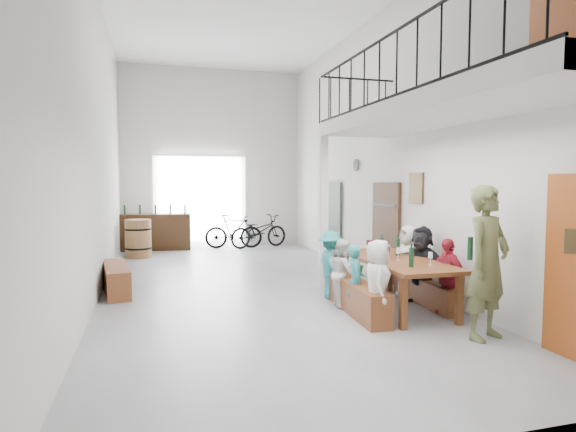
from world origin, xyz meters
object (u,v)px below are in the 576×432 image
object	(u,v)px
bench_inner	(355,296)
side_bench	(116,279)
oak_barrel	(138,238)
serving_counter	(156,232)
tasting_table	(396,264)
bicycle_near	(259,231)
host_standing	(488,263)

from	to	relation	value
bench_inner	side_bench	distance (m)	4.39
oak_barrel	serving_counter	size ratio (longest dim) A/B	0.50
bench_inner	serving_counter	size ratio (longest dim) A/B	1.04
tasting_table	serving_counter	world-z (taller)	serving_counter
oak_barrel	bicycle_near	xyz separation A→B (m)	(3.51, 1.05, -0.01)
bicycle_near	oak_barrel	bearing A→B (deg)	89.45
tasting_table	serving_counter	size ratio (longest dim) A/B	1.26
bench_inner	serving_counter	xyz separation A→B (m)	(-2.91, 7.95, 0.29)
serving_counter	tasting_table	bearing A→B (deg)	-60.37
bench_inner	tasting_table	bearing A→B (deg)	7.48
tasting_table	oak_barrel	distance (m)	7.69
host_standing	bicycle_near	xyz separation A→B (m)	(-0.95, 9.25, -0.48)
bench_inner	serving_counter	distance (m)	8.47
tasting_table	oak_barrel	size ratio (longest dim) A/B	2.50
tasting_table	bench_inner	xyz separation A→B (m)	(-0.71, -0.05, -0.46)
tasting_table	oak_barrel	xyz separation A→B (m)	(-4.08, 6.51, -0.20)
tasting_table	serving_counter	distance (m)	8.69
side_bench	bicycle_near	bearing A→B (deg)	53.79
side_bench	bench_inner	bearing A→B (deg)	-33.46
serving_counter	bicycle_near	xyz separation A→B (m)	(3.05, -0.35, -0.03)
side_bench	bicycle_near	distance (m)	6.43
bench_inner	oak_barrel	world-z (taller)	oak_barrel
serving_counter	host_standing	distance (m)	10.40
tasting_table	side_bench	xyz separation A→B (m)	(-4.37, 2.37, -0.46)
oak_barrel	host_standing	bearing A→B (deg)	-61.47
side_bench	bicycle_near	size ratio (longest dim) A/B	0.92
tasting_table	side_bench	world-z (taller)	tasting_table
side_bench	oak_barrel	size ratio (longest dim) A/B	1.73
host_standing	bicycle_near	world-z (taller)	host_standing
oak_barrel	bicycle_near	world-z (taller)	oak_barrel
serving_counter	bench_inner	bearing A→B (deg)	-64.90
oak_barrel	serving_counter	xyz separation A→B (m)	(0.46, 1.40, 0.02)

